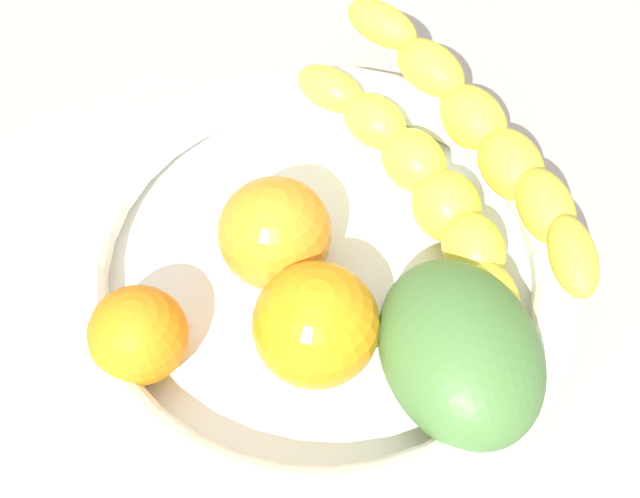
{
  "coord_description": "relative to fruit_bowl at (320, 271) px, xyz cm",
  "views": [
    {
      "loc": [
        9.62,
        -26.95,
        52.27
      ],
      "look_at": [
        0.0,
        0.0,
        7.79
      ],
      "focal_mm": 53.38,
      "sensor_mm": 36.0,
      "label": 1
    }
  ],
  "objects": [
    {
      "name": "orange_mid_left",
      "position": [
        1.49,
        -4.79,
        2.79
      ],
      "size": [
        6.8,
        6.8,
        6.8
      ],
      "primitive_type": "sphere",
      "color": "orange",
      "rests_on": "fruit_bowl"
    },
    {
      "name": "orange_mid_right",
      "position": [
        -7.3,
        -8.17,
        2.08
      ],
      "size": [
        5.39,
        5.39,
        5.39
      ],
      "primitive_type": "sphere",
      "color": "orange",
      "rests_on": "fruit_bowl"
    },
    {
      "name": "banana_draped_right",
      "position": [
        5.12,
        5.27,
        2.04
      ],
      "size": [
        18.67,
        18.47,
        4.7
      ],
      "color": "yellow",
      "rests_on": "fruit_bowl"
    },
    {
      "name": "mango_green",
      "position": [
        9.04,
        -3.63,
        2.52
      ],
      "size": [
        13.2,
        13.74,
        6.26
      ],
      "primitive_type": "ellipsoid",
      "rotation": [
        0.0,
        0.0,
        5.35
      ],
      "color": "#4A7B3C",
      "rests_on": "fruit_bowl"
    },
    {
      "name": "fruit_bowl",
      "position": [
        0.0,
        0.0,
        0.0
      ],
      "size": [
        29.83,
        29.83,
        4.65
      ],
      "color": "white",
      "rests_on": "kitchen_counter"
    },
    {
      "name": "banana_draped_left",
      "position": [
        6.67,
        10.66,
        2.71
      ],
      "size": [
        19.92,
        18.03,
        5.25
      ],
      "color": "yellow",
      "rests_on": "fruit_bowl"
    },
    {
      "name": "orange_front",
      "position": [
        -2.68,
        0.16,
        2.63
      ],
      "size": [
        6.48,
        6.48,
        6.48
      ],
      "primitive_type": "sphere",
      "color": "orange",
      "rests_on": "fruit_bowl"
    },
    {
      "name": "kitchen_counter",
      "position": [
        0.0,
        0.0,
        -3.9
      ],
      "size": [
        120.0,
        120.0,
        3.0
      ],
      "primitive_type": "cube",
      "color": "#A49C98",
      "rests_on": "ground"
    }
  ]
}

